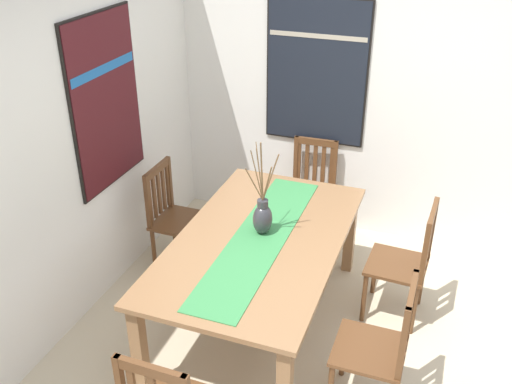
{
  "coord_description": "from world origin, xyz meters",
  "views": [
    {
      "loc": [
        -2.88,
        -0.6,
        2.9
      ],
      "look_at": [
        0.27,
        0.56,
        1.08
      ],
      "focal_mm": 40.39,
      "sensor_mm": 36.0,
      "label": 1
    }
  ],
  "objects_px": {
    "painting_on_back_wall": "(105,101)",
    "painting_on_side_wall": "(316,72)",
    "dining_table": "(260,249)",
    "chair_2": "(175,216)",
    "chair_4": "(381,346)",
    "chair_1": "(406,262)",
    "chair_3": "(311,187)",
    "centerpiece_vase": "(263,217)"
  },
  "relations": [
    {
      "from": "painting_on_back_wall",
      "to": "painting_on_side_wall",
      "type": "height_order",
      "value": "painting_on_back_wall"
    },
    {
      "from": "dining_table",
      "to": "painting_on_back_wall",
      "type": "height_order",
      "value": "painting_on_back_wall"
    },
    {
      "from": "chair_2",
      "to": "chair_4",
      "type": "bearing_deg",
      "value": -117.02
    },
    {
      "from": "painting_on_back_wall",
      "to": "chair_2",
      "type": "bearing_deg",
      "value": -56.61
    },
    {
      "from": "chair_2",
      "to": "chair_1",
      "type": "bearing_deg",
      "value": -90.22
    },
    {
      "from": "chair_4",
      "to": "painting_on_side_wall",
      "type": "xyz_separation_m",
      "value": [
        2.03,
        0.98,
        0.98
      ]
    },
    {
      "from": "chair_3",
      "to": "painting_on_back_wall",
      "type": "height_order",
      "value": "painting_on_back_wall"
    },
    {
      "from": "chair_4",
      "to": "chair_3",
      "type": "bearing_deg",
      "value": 26.9
    },
    {
      "from": "chair_1",
      "to": "painting_on_side_wall",
      "type": "relative_size",
      "value": 0.75
    },
    {
      "from": "painting_on_back_wall",
      "to": "chair_4",
      "type": "bearing_deg",
      "value": -107.67
    },
    {
      "from": "chair_4",
      "to": "dining_table",
      "type": "bearing_deg",
      "value": 62.68
    },
    {
      "from": "chair_1",
      "to": "dining_table",
      "type": "bearing_deg",
      "value": 115.14
    },
    {
      "from": "dining_table",
      "to": "centerpiece_vase",
      "type": "distance_m",
      "value": 0.23
    },
    {
      "from": "chair_4",
      "to": "painting_on_back_wall",
      "type": "xyz_separation_m",
      "value": [
        0.7,
        2.2,
        1.01
      ]
    },
    {
      "from": "chair_3",
      "to": "chair_4",
      "type": "bearing_deg",
      "value": -153.1
    },
    {
      "from": "dining_table",
      "to": "chair_4",
      "type": "xyz_separation_m",
      "value": [
        -0.48,
        -0.93,
        -0.17
      ]
    },
    {
      "from": "chair_2",
      "to": "chair_3",
      "type": "bearing_deg",
      "value": -46.19
    },
    {
      "from": "painting_on_side_wall",
      "to": "painting_on_back_wall",
      "type": "bearing_deg",
      "value": 137.31
    },
    {
      "from": "chair_3",
      "to": "painting_on_back_wall",
      "type": "distance_m",
      "value": 1.98
    },
    {
      "from": "centerpiece_vase",
      "to": "chair_4",
      "type": "relative_size",
      "value": 0.75
    },
    {
      "from": "chair_2",
      "to": "painting_on_side_wall",
      "type": "bearing_deg",
      "value": -38.4
    },
    {
      "from": "dining_table",
      "to": "chair_3",
      "type": "height_order",
      "value": "chair_3"
    },
    {
      "from": "chair_1",
      "to": "painting_on_side_wall",
      "type": "distance_m",
      "value": 1.79
    },
    {
      "from": "centerpiece_vase",
      "to": "chair_3",
      "type": "relative_size",
      "value": 0.79
    },
    {
      "from": "chair_2",
      "to": "painting_on_side_wall",
      "type": "relative_size",
      "value": 0.73
    },
    {
      "from": "centerpiece_vase",
      "to": "painting_on_back_wall",
      "type": "height_order",
      "value": "painting_on_back_wall"
    },
    {
      "from": "dining_table",
      "to": "painting_on_back_wall",
      "type": "xyz_separation_m",
      "value": [
        0.22,
        1.27,
        0.85
      ]
    },
    {
      "from": "centerpiece_vase",
      "to": "chair_3",
      "type": "bearing_deg",
      "value": -0.72
    },
    {
      "from": "painting_on_side_wall",
      "to": "chair_2",
      "type": "bearing_deg",
      "value": 141.6
    },
    {
      "from": "chair_3",
      "to": "painting_on_side_wall",
      "type": "distance_m",
      "value": 1.02
    },
    {
      "from": "painting_on_side_wall",
      "to": "chair_1",
      "type": "bearing_deg",
      "value": -137.47
    },
    {
      "from": "chair_3",
      "to": "centerpiece_vase",
      "type": "bearing_deg",
      "value": 179.28
    },
    {
      "from": "chair_1",
      "to": "chair_3",
      "type": "bearing_deg",
      "value": 46.95
    },
    {
      "from": "chair_1",
      "to": "painting_on_back_wall",
      "type": "relative_size",
      "value": 0.74
    },
    {
      "from": "chair_3",
      "to": "dining_table",
      "type": "bearing_deg",
      "value": 179.62
    },
    {
      "from": "chair_3",
      "to": "chair_1",
      "type": "bearing_deg",
      "value": -133.05
    },
    {
      "from": "chair_3",
      "to": "chair_2",
      "type": "bearing_deg",
      "value": 133.81
    },
    {
      "from": "painting_on_side_wall",
      "to": "chair_3",
      "type": "bearing_deg",
      "value": -165.17
    },
    {
      "from": "centerpiece_vase",
      "to": "chair_4",
      "type": "xyz_separation_m",
      "value": [
        -0.56,
        -0.94,
        -0.38
      ]
    },
    {
      "from": "dining_table",
      "to": "painting_on_back_wall",
      "type": "relative_size",
      "value": 1.52
    },
    {
      "from": "dining_table",
      "to": "chair_4",
      "type": "distance_m",
      "value": 1.06
    },
    {
      "from": "dining_table",
      "to": "painting_on_side_wall",
      "type": "bearing_deg",
      "value": 1.71
    }
  ]
}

